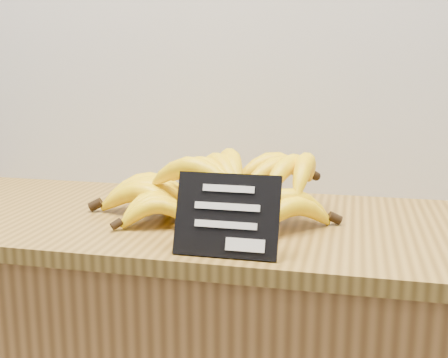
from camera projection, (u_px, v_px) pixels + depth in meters
counter_top at (230, 224)px, 1.14m from camera, size 1.41×0.54×0.03m
chalkboard_sign at (227, 215)px, 0.91m from camera, size 0.17×0.06×0.13m
banana_pile at (218, 189)px, 1.14m from camera, size 0.53×0.32×0.13m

